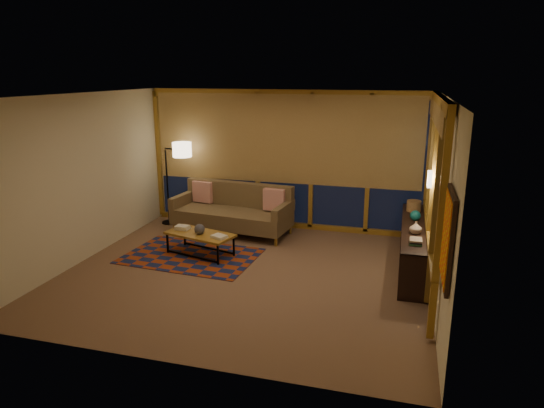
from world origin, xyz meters
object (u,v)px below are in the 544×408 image
(floor_lamp, at_px, (167,183))
(bookshelf, at_px, (413,246))
(coffee_table, at_px, (200,244))
(sofa, at_px, (231,210))

(floor_lamp, height_order, bookshelf, floor_lamp)
(coffee_table, bearing_deg, bookshelf, 22.44)
(coffee_table, xyz_separation_m, bookshelf, (3.48, 0.46, 0.14))
(floor_lamp, bearing_deg, sofa, -2.73)
(sofa, xyz_separation_m, bookshelf, (3.37, -0.79, -0.12))
(sofa, relative_size, coffee_table, 1.92)
(floor_lamp, bearing_deg, bookshelf, -5.02)
(coffee_table, distance_m, floor_lamp, 2.14)
(sofa, distance_m, floor_lamp, 1.54)
(sofa, height_order, floor_lamp, floor_lamp)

